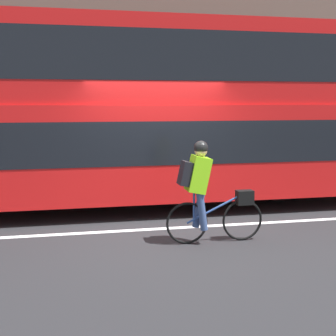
# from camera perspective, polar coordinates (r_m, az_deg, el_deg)

# --- Properties ---
(ground_plane) EXTENTS (80.00, 80.00, 0.00)m
(ground_plane) POSITION_cam_1_polar(r_m,az_deg,el_deg) (7.87, -0.37, -7.74)
(ground_plane) COLOR #232326
(road_center_line) EXTENTS (50.00, 0.14, 0.01)m
(road_center_line) POSITION_cam_1_polar(r_m,az_deg,el_deg) (8.03, -0.62, -7.39)
(road_center_line) COLOR silver
(road_center_line) RESTS_ON ground_plane
(sidewalk_curb) EXTENTS (60.00, 2.34, 0.14)m
(sidewalk_curb) POSITION_cam_1_polar(r_m,az_deg,el_deg) (13.17, -5.18, -1.02)
(sidewalk_curb) COLOR gray
(sidewalk_curb) RESTS_ON ground_plane
(building_facade) EXTENTS (60.00, 0.30, 6.54)m
(building_facade) POSITION_cam_1_polar(r_m,az_deg,el_deg) (14.37, -5.99, 12.54)
(building_facade) COLOR brown
(building_facade) RESTS_ON ground_plane
(bus) EXTENTS (11.92, 2.54, 3.67)m
(bus) POSITION_cam_1_polar(r_m,az_deg,el_deg) (9.41, -7.27, 7.40)
(bus) COLOR black
(bus) RESTS_ON ground_plane
(cyclist_on_bike) EXTENTS (1.53, 0.32, 1.57)m
(cyclist_on_bike) POSITION_cam_1_polar(r_m,az_deg,el_deg) (7.08, 4.52, -2.47)
(cyclist_on_bike) COLOR black
(cyclist_on_bike) RESTS_ON ground_plane
(trash_bin) EXTENTS (0.48, 0.48, 0.87)m
(trash_bin) POSITION_cam_1_polar(r_m,az_deg,el_deg) (12.96, -6.42, 1.06)
(trash_bin) COLOR #262628
(trash_bin) RESTS_ON sidewalk_curb
(street_sign_post) EXTENTS (0.36, 0.09, 2.26)m
(street_sign_post) POSITION_cam_1_polar(r_m,az_deg,el_deg) (13.66, 8.28, 4.91)
(street_sign_post) COLOR #59595B
(street_sign_post) RESTS_ON sidewalk_curb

